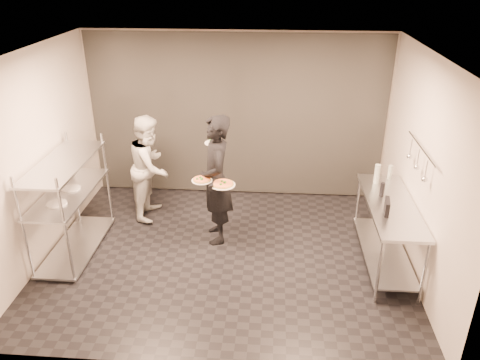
# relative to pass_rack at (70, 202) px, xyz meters

# --- Properties ---
(room_shell) EXTENTS (5.00, 4.00, 2.80)m
(room_shell) POSITION_rel_pass_rack_xyz_m (2.15, 1.18, 0.63)
(room_shell) COLOR black
(room_shell) RESTS_ON ground
(pass_rack) EXTENTS (0.60, 1.60, 1.50)m
(pass_rack) POSITION_rel_pass_rack_xyz_m (0.00, 0.00, 0.00)
(pass_rack) COLOR #B5B7BC
(pass_rack) RESTS_ON ground
(prep_counter) EXTENTS (0.60, 1.80, 0.92)m
(prep_counter) POSITION_rel_pass_rack_xyz_m (4.33, 0.00, -0.14)
(prep_counter) COLOR #B5B7BC
(prep_counter) RESTS_ON ground
(utensil_rail) EXTENTS (0.07, 1.20, 0.31)m
(utensil_rail) POSITION_rel_pass_rack_xyz_m (4.58, 0.00, 0.78)
(utensil_rail) COLOR #B5B7BC
(utensil_rail) RESTS_ON room_shell
(waiter) EXTENTS (0.61, 0.78, 1.91)m
(waiter) POSITION_rel_pass_rack_xyz_m (1.98, 0.45, 0.18)
(waiter) COLOR black
(waiter) RESTS_ON ground
(chef) EXTENTS (0.68, 0.85, 1.67)m
(chef) POSITION_rel_pass_rack_xyz_m (0.86, 1.10, 0.07)
(chef) COLOR silver
(chef) RESTS_ON ground
(pizza_plate_near) EXTENTS (0.28, 0.28, 0.05)m
(pizza_plate_near) POSITION_rel_pass_rack_xyz_m (1.82, 0.23, 0.29)
(pizza_plate_near) COLOR white
(pizza_plate_near) RESTS_ON waiter
(pizza_plate_far) EXTENTS (0.34, 0.34, 0.05)m
(pizza_plate_far) POSITION_rel_pass_rack_xyz_m (2.10, 0.19, 0.25)
(pizza_plate_far) COLOR white
(pizza_plate_far) RESTS_ON waiter
(salad_plate) EXTENTS (0.25, 0.25, 0.07)m
(salad_plate) POSITION_rel_pass_rack_xyz_m (1.91, 0.79, 0.64)
(salad_plate) COLOR white
(salad_plate) RESTS_ON waiter
(pos_monitor) EXTENTS (0.09, 0.26, 0.18)m
(pos_monitor) POSITION_rel_pass_rack_xyz_m (4.21, -0.26, 0.24)
(pos_monitor) COLOR black
(pos_monitor) RESTS_ON prep_counter
(bottle_green) EXTENTS (0.08, 0.08, 0.28)m
(bottle_green) POSITION_rel_pass_rack_xyz_m (4.24, 0.61, 0.29)
(bottle_green) COLOR #97A396
(bottle_green) RESTS_ON prep_counter
(bottle_clear) EXTENTS (0.06, 0.06, 0.21)m
(bottle_clear) POSITION_rel_pass_rack_xyz_m (4.46, 0.76, 0.26)
(bottle_clear) COLOR #97A396
(bottle_clear) RESTS_ON prep_counter
(bottle_dark) EXTENTS (0.06, 0.06, 0.20)m
(bottle_dark) POSITION_rel_pass_rack_xyz_m (4.24, 0.19, 0.25)
(bottle_dark) COLOR black
(bottle_dark) RESTS_ON prep_counter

